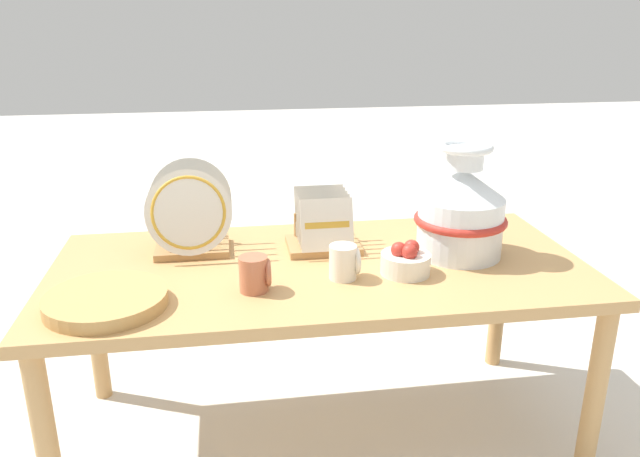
# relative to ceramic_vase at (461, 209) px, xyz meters

# --- Properties ---
(ground_plane) EXTENTS (14.00, 14.00, 0.00)m
(ground_plane) POSITION_rel_ceramic_vase_xyz_m (-0.43, -0.01, -0.74)
(ground_plane) COLOR beige
(display_table) EXTENTS (1.56, 0.74, 0.59)m
(display_table) POSITION_rel_ceramic_vase_xyz_m (-0.43, -0.01, -0.20)
(display_table) COLOR tan
(display_table) RESTS_ON ground_plane
(ceramic_vase) EXTENTS (0.28, 0.28, 0.34)m
(ceramic_vase) POSITION_rel_ceramic_vase_xyz_m (0.00, 0.00, 0.00)
(ceramic_vase) COLOR silver
(ceramic_vase) RESTS_ON display_table
(dish_rack_round_plates) EXTENTS (0.25, 0.23, 0.27)m
(dish_rack_round_plates) POSITION_rel_ceramic_vase_xyz_m (-0.80, 0.14, -0.03)
(dish_rack_round_plates) COLOR tan
(dish_rack_round_plates) RESTS_ON display_table
(dish_rack_square_plates) EXTENTS (0.22, 0.20, 0.18)m
(dish_rack_square_plates) POSITION_rel_ceramic_vase_xyz_m (-0.40, 0.11, -0.09)
(dish_rack_square_plates) COLOR tan
(dish_rack_square_plates) RESTS_ON display_table
(wicker_charger_stack) EXTENTS (0.30, 0.30, 0.04)m
(wicker_charger_stack) POSITION_rel_ceramic_vase_xyz_m (-1.00, -0.21, -0.13)
(wicker_charger_stack) COLOR tan
(wicker_charger_stack) RESTS_ON display_table
(mug_cream_glaze) EXTENTS (0.08, 0.08, 0.10)m
(mug_cream_glaze) POSITION_rel_ceramic_vase_xyz_m (-0.38, -0.13, -0.09)
(mug_cream_glaze) COLOR silver
(mug_cream_glaze) RESTS_ON display_table
(mug_terracotta_glaze) EXTENTS (0.08, 0.08, 0.10)m
(mug_terracotta_glaze) POSITION_rel_ceramic_vase_xyz_m (-0.63, -0.17, -0.09)
(mug_terracotta_glaze) COLOR #B76647
(mug_terracotta_glaze) RESTS_ON display_table
(fruit_bowl) EXTENTS (0.14, 0.14, 0.10)m
(fruit_bowl) POSITION_rel_ceramic_vase_xyz_m (-0.20, -0.12, -0.11)
(fruit_bowl) COLOR silver
(fruit_bowl) RESTS_ON display_table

